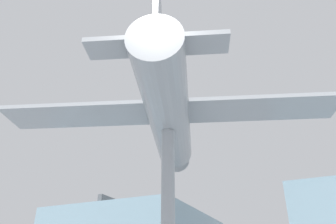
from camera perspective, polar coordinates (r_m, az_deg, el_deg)
The scene contains 2 objects.
support_pylon_central at distance 13.26m, azimuth 0.00°, elevation -18.80°, with size 0.56×0.56×7.72m.
suspended_airplane at distance 15.07m, azimuth 0.10°, elevation -0.51°, with size 14.77×12.04×3.43m.
Camera 1 is at (5.37, -11.96, 1.86)m, focal length 35.00 mm.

